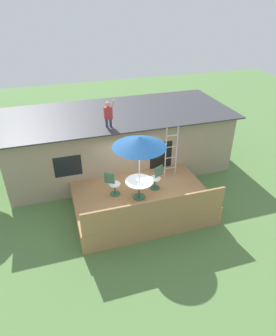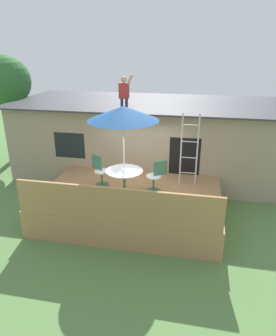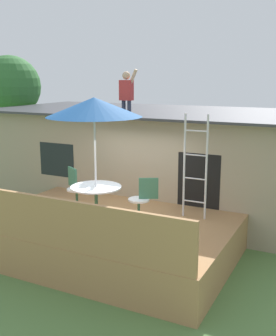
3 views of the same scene
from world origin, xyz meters
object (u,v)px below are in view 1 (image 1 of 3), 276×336
object	(u,v)px
step_ladder	(171,152)
patio_chair_right	(156,178)
patio_chair_left	(113,184)
patio_umbrella	(139,142)
patio_table	(139,185)
person_figure	(108,112)

from	to	relation	value
step_ladder	patio_chair_right	distance (m)	1.29
patio_chair_left	patio_umbrella	bearing A→B (deg)	-0.00
patio_table	person_figure	bearing A→B (deg)	102.99
step_ladder	person_figure	world-z (taller)	person_figure
patio_table	patio_chair_left	xyz separation A→B (m)	(-0.89, 0.52, -0.13)
patio_table	patio_chair_left	distance (m)	1.04
patio_chair_right	step_ladder	bearing A→B (deg)	-168.84
person_figure	patio_chair_left	world-z (taller)	person_figure
patio_umbrella	person_figure	world-z (taller)	person_figure
patio_table	step_ladder	bearing A→B (deg)	33.19
patio_table	patio_chair_left	size ratio (longest dim) A/B	1.13
patio_umbrella	person_figure	bearing A→B (deg)	102.99
patio_chair_left	patio_table	bearing A→B (deg)	-0.00
patio_table	patio_umbrella	xyz separation A→B (m)	(-0.00, -0.00, 1.76)
patio_table	person_figure	size ratio (longest dim) A/B	0.94
patio_umbrella	patio_chair_left	world-z (taller)	patio_umbrella
patio_table	patio_umbrella	bearing A→B (deg)	-116.57
patio_umbrella	patio_chair_right	world-z (taller)	patio_umbrella
person_figure	patio_chair_left	size ratio (longest dim) A/B	1.21
step_ladder	patio_chair_left	xyz separation A→B (m)	(-2.61, -0.61, -0.64)
person_figure	patio_chair_right	xyz separation A→B (m)	(1.39, -1.93, -2.16)
patio_umbrella	person_figure	distance (m)	2.44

